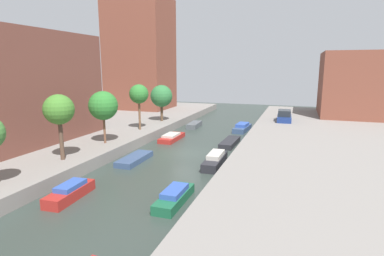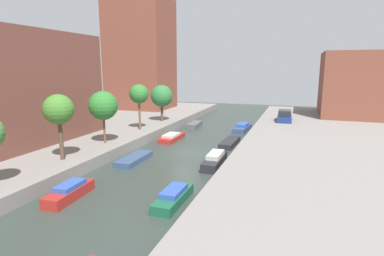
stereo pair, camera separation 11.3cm
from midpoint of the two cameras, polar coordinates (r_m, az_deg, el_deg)
The scene contains 18 objects.
ground_plane at distance 29.61m, azimuth -1.68°, elevation -4.68°, with size 84.00×84.00×0.00m, color #2D3833.
quay_left at distance 37.34m, azimuth -23.80°, elevation -1.52°, with size 20.00×64.00×1.00m, color gray.
quay_right at distance 28.18m, azimuth 28.41°, elevation -5.82°, with size 20.00×64.00×1.00m, color gray.
apartment_tower_far at distance 55.22m, azimuth -9.55°, elevation 13.13°, with size 10.00×8.31×18.29m, color brown.
low_block_right at distance 51.33m, azimuth 27.98°, elevation 7.08°, with size 10.00×10.95×9.19m, color brown.
street_tree_1 at distance 25.51m, azimuth -23.32°, elevation 3.01°, with size 2.29×2.29×5.06m.
street_tree_2 at distance 29.94m, azimuth -16.06°, elevation 3.94°, with size 2.69×2.69×4.90m.
street_tree_3 at distance 35.72m, azimuth -9.79°, elevation 6.09°, with size 2.16×2.16×5.16m.
street_tree_4 at distance 41.24m, azimuth -5.70°, elevation 5.82°, with size 2.88×2.88×4.76m.
parked_car at distance 43.02m, azimuth 16.47°, elevation 2.05°, with size 1.95×4.32×1.50m.
moored_boat_left_1 at distance 21.14m, azimuth -21.58°, elevation -10.87°, with size 1.43×3.79×0.97m.
moored_boat_left_2 at distance 27.52m, azimuth -10.60°, elevation -5.58°, with size 1.54×4.32×0.48m.
moored_boat_left_3 at distance 34.99m, azimuth -3.82°, elevation -1.71°, with size 1.56×4.45×0.72m.
moored_boat_left_4 at distance 42.28m, azimuth 0.37°, elevation 0.57°, with size 1.43×3.88×0.64m.
moored_boat_right_1 at distance 19.20m, azimuth -3.41°, elevation -12.46°, with size 1.24×4.01×0.90m.
moored_boat_right_2 at distance 26.10m, azimuth 4.13°, elevation -5.87°, with size 1.34×4.63×1.04m.
moored_boat_right_3 at distance 32.92m, azimuth 6.86°, elevation -2.65°, with size 1.43×4.59×0.55m.
moored_boat_right_4 at distance 40.40m, azimuth 9.11°, elevation 0.07°, with size 1.78×4.68×0.99m.
Camera 1 is at (9.95, -26.70, 8.05)m, focal length 29.12 mm.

